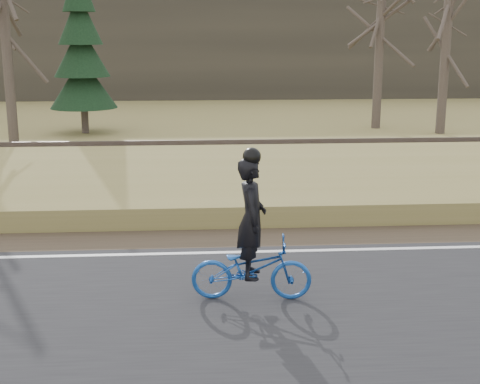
{
  "coord_description": "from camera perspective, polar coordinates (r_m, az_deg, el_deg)",
  "views": [
    {
      "loc": [
        1.03,
        -11.13,
        3.91
      ],
      "look_at": [
        1.83,
        0.5,
        1.1
      ],
      "focal_mm": 50.0,
      "sensor_mm": 36.0,
      "label": 1
    }
  ],
  "objects": [
    {
      "name": "conifer",
      "position": [
        26.94,
        -13.39,
        11.48
      ],
      "size": [
        2.6,
        2.6,
        6.57
      ],
      "color": "#4C4037",
      "rests_on": "ground"
    },
    {
      "name": "shoulder",
      "position": [
        12.97,
        -8.32,
        -4.05
      ],
      "size": [
        120.0,
        1.6,
        0.04
      ],
      "primitive_type": "cube",
      "color": "#473A2B",
      "rests_on": "ground"
    },
    {
      "name": "road",
      "position": [
        9.52,
        -9.97,
        -10.72
      ],
      "size": [
        120.0,
        6.0,
        0.06
      ],
      "primitive_type": "cube",
      "color": "black",
      "rests_on": "ground"
    },
    {
      "name": "ballast",
      "position": [
        19.51,
        -6.9,
        2.56
      ],
      "size": [
        120.0,
        3.0,
        0.45
      ],
      "primitive_type": "cube",
      "color": "slate",
      "rests_on": "ground"
    },
    {
      "name": "railroad",
      "position": [
        19.46,
        -6.92,
        3.44
      ],
      "size": [
        120.0,
        2.4,
        0.29
      ],
      "color": "black",
      "rests_on": "ballast"
    },
    {
      "name": "treeline_backdrop",
      "position": [
        41.16,
        -5.5,
        12.21
      ],
      "size": [
        120.0,
        4.0,
        6.0
      ],
      "primitive_type": "cube",
      "color": "#383328",
      "rests_on": "ground"
    },
    {
      "name": "bare_tree_center",
      "position": [
        28.21,
        11.89,
        13.52
      ],
      "size": [
        0.36,
        0.36,
        8.07
      ],
      "primitive_type": "cylinder",
      "color": "#4C4037",
      "rests_on": "ground"
    },
    {
      "name": "embankment",
      "position": [
        15.81,
        -7.56,
        -0.08
      ],
      "size": [
        120.0,
        5.0,
        0.44
      ],
      "primitive_type": "cube",
      "color": "olive",
      "rests_on": "ground"
    },
    {
      "name": "edge_line",
      "position": [
        12.01,
        -8.68,
        -5.28
      ],
      "size": [
        120.0,
        0.12,
        0.01
      ],
      "primitive_type": "cube",
      "color": "silver",
      "rests_on": "road"
    },
    {
      "name": "bare_tree_near_left",
      "position": [
        25.4,
        -19.37,
        12.55
      ],
      "size": [
        0.36,
        0.36,
        7.6
      ],
      "primitive_type": "cylinder",
      "color": "#4C4037",
      "rests_on": "ground"
    },
    {
      "name": "cyclist",
      "position": [
        9.76,
        0.98,
        -5.11
      ],
      "size": [
        1.81,
        0.76,
        2.26
      ],
      "rotation": [
        0.0,
        0.0,
        1.49
      ],
      "color": "#154393",
      "rests_on": "road"
    },
    {
      "name": "bare_tree_right",
      "position": [
        27.31,
        17.15,
        11.71
      ],
      "size": [
        0.36,
        0.36,
        6.63
      ],
      "primitive_type": "cylinder",
      "color": "#4C4037",
      "rests_on": "ground"
    },
    {
      "name": "ground",
      "position": [
        11.85,
        -8.74,
        -5.89
      ],
      "size": [
        120.0,
        120.0,
        0.0
      ],
      "primitive_type": "plane",
      "color": "olive",
      "rests_on": "ground"
    }
  ]
}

